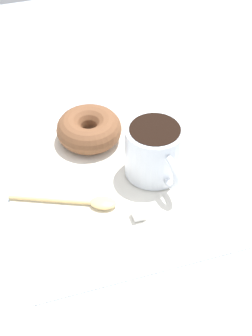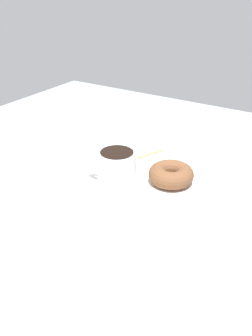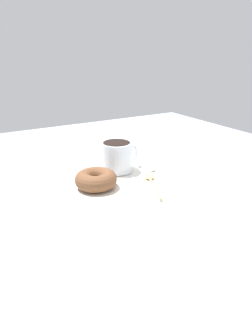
# 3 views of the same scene
# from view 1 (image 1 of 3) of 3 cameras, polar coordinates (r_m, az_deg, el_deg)

# --- Properties ---
(ground_plane) EXTENTS (1.20, 1.20, 0.02)m
(ground_plane) POSITION_cam_1_polar(r_m,az_deg,el_deg) (0.79, 1.82, -2.85)
(ground_plane) COLOR #99A8B7
(napkin) EXTENTS (0.33, 0.33, 0.00)m
(napkin) POSITION_cam_1_polar(r_m,az_deg,el_deg) (0.80, -0.00, -1.11)
(napkin) COLOR white
(napkin) RESTS_ON ground_plane
(coffee_cup) EXTENTS (0.11, 0.08, 0.08)m
(coffee_cup) POSITION_cam_1_polar(r_m,az_deg,el_deg) (0.78, 2.92, 1.79)
(coffee_cup) COLOR silver
(coffee_cup) RESTS_ON napkin
(donut) EXTENTS (0.10, 0.10, 0.04)m
(donut) POSITION_cam_1_polar(r_m,az_deg,el_deg) (0.85, -3.77, 3.98)
(donut) COLOR brown
(donut) RESTS_ON napkin
(spoon) EXTENTS (0.07, 0.14, 0.01)m
(spoon) POSITION_cam_1_polar(r_m,az_deg,el_deg) (0.76, -4.05, -3.47)
(spoon) COLOR #D8B772
(spoon) RESTS_ON napkin
(sugar_cube) EXTENTS (0.02, 0.02, 0.02)m
(sugar_cube) POSITION_cam_1_polar(r_m,az_deg,el_deg) (0.74, 1.32, -4.53)
(sugar_cube) COLOR white
(sugar_cube) RESTS_ON napkin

